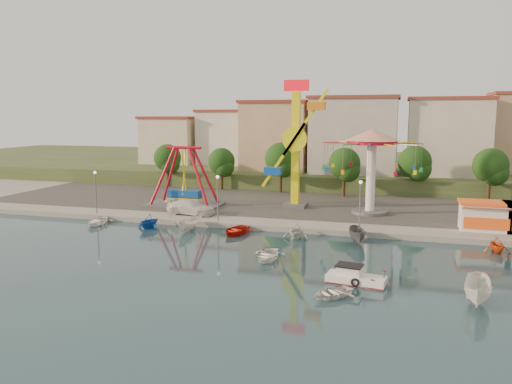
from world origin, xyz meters
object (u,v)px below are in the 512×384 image
(cabin_motorboat, at_px, (355,278))
(van, at_px, (191,207))
(rowboat_a, at_px, (267,255))
(pirate_ship_ride, at_px, (184,178))
(kamikaze_tower, at_px, (298,147))
(wave_swinger, at_px, (372,152))
(skiff, at_px, (478,291))

(cabin_motorboat, bearing_deg, van, 147.84)
(rowboat_a, xyz_separation_m, van, (-13.42, 14.16, 1.07))
(pirate_ship_ride, xyz_separation_m, rowboat_a, (16.68, -19.52, -3.98))
(pirate_ship_ride, distance_m, kamikaze_tower, 15.61)
(kamikaze_tower, distance_m, cabin_motorboat, 29.48)
(wave_swinger, xyz_separation_m, skiff, (8.79, -26.90, -7.30))
(kamikaze_tower, height_order, rowboat_a, kamikaze_tower)
(kamikaze_tower, xyz_separation_m, rowboat_a, (1.88, -22.29, -8.10))
(cabin_motorboat, relative_size, skiff, 1.00)
(pirate_ship_ride, bearing_deg, rowboat_a, -49.48)
(kamikaze_tower, bearing_deg, van, -144.86)
(rowboat_a, bearing_deg, pirate_ship_ride, 128.38)
(rowboat_a, bearing_deg, kamikaze_tower, 92.70)
(kamikaze_tower, height_order, van, kamikaze_tower)
(van, bearing_deg, skiff, -118.14)
(wave_swinger, bearing_deg, pirate_ship_ride, -176.97)
(pirate_ship_ride, height_order, skiff, pirate_ship_ride)
(pirate_ship_ride, bearing_deg, wave_swinger, 3.03)
(wave_swinger, distance_m, rowboat_a, 23.46)
(rowboat_a, bearing_deg, van, 131.33)
(skiff, bearing_deg, kamikaze_tower, 131.76)
(kamikaze_tower, xyz_separation_m, cabin_motorboat, (9.87, -26.57, -8.11))
(cabin_motorboat, bearing_deg, rowboat_a, 160.36)
(pirate_ship_ride, distance_m, wave_swinger, 24.59)
(kamikaze_tower, distance_m, wave_swinger, 9.58)
(pirate_ship_ride, distance_m, skiff, 41.97)
(kamikaze_tower, bearing_deg, wave_swinger, -8.93)
(wave_swinger, bearing_deg, skiff, -71.90)
(skiff, bearing_deg, wave_swinger, 117.12)
(wave_swinger, relative_size, van, 1.89)
(wave_swinger, distance_m, skiff, 29.23)
(pirate_ship_ride, distance_m, van, 6.91)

